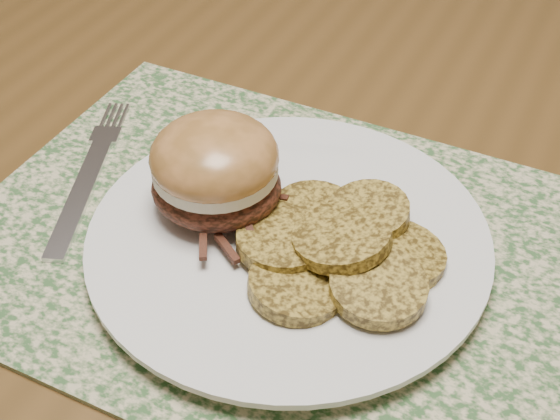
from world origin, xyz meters
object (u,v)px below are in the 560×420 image
object	(u,v)px
fork	(90,172)
pork_sandwich	(215,169)
dinner_plate	(289,242)
dining_table	(87,142)

from	to	relation	value
fork	pork_sandwich	bearing A→B (deg)	-23.35
pork_sandwich	fork	bearing A→B (deg)	172.91
dinner_plate	fork	bearing A→B (deg)	177.50
dining_table	fork	xyz separation A→B (m)	(0.11, -0.12, 0.09)
dinner_plate	fork	size ratio (longest dim) A/B	1.42
dinner_plate	pork_sandwich	world-z (taller)	pork_sandwich
dining_table	fork	distance (m)	0.18
dining_table	pork_sandwich	bearing A→B (deg)	-28.74
dining_table	fork	size ratio (longest dim) A/B	8.17
fork	dinner_plate	bearing A→B (deg)	-23.77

